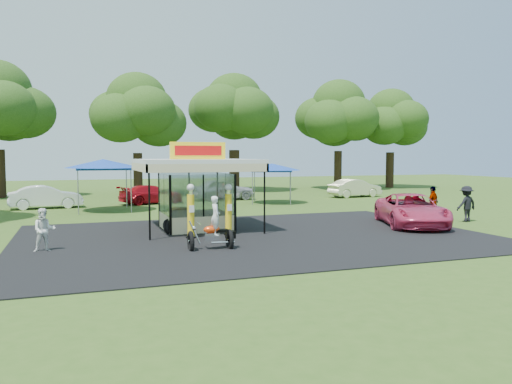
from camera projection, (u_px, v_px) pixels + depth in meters
ground at (273, 244)px, 19.97m from camera, size 120.00×120.00×0.00m
asphalt_apron at (256, 236)px, 21.85m from camera, size 20.00×14.00×0.04m
gas_station_kiosk at (196, 193)px, 23.85m from camera, size 5.40×5.40×4.18m
gas_pump_left at (191, 212)px, 21.24m from camera, size 0.44×0.44×2.35m
gas_pump_right at (228, 211)px, 22.09m from camera, size 0.43×0.43×2.30m
motorcycle at (214, 228)px, 18.75m from camera, size 1.80×0.91×2.12m
spare_tires at (171, 227)px, 22.42m from camera, size 0.91×0.82×0.74m
a_frame_sign at (445, 222)px, 23.52m from camera, size 0.52×0.55×0.87m
kiosk_car at (186, 215)px, 26.01m from camera, size 2.82×1.13×0.96m
pink_sedan at (411, 210)px, 25.09m from camera, size 4.69×6.44×1.63m
spectator_west at (44, 230)px, 18.34m from camera, size 0.85×0.69×1.62m
spectator_east_a at (466, 204)px, 26.75m from camera, size 1.31×0.84×1.93m
spectator_east_b at (433, 203)px, 27.70m from camera, size 1.18×0.89×1.85m
bg_car_a at (46, 197)px, 33.59m from camera, size 4.82×2.10×1.54m
bg_car_b at (151, 194)px, 36.88m from camera, size 5.12×3.23×1.38m
bg_car_c at (223, 189)px, 40.04m from camera, size 5.15×2.23×1.73m
bg_car_e at (355, 188)px, 42.90m from camera, size 4.81×2.10×1.54m
tent_west at (103, 164)px, 31.83m from camera, size 4.77×4.77×3.33m
tent_east at (272, 167)px, 37.13m from camera, size 4.25×4.25×2.97m
oak_far_c at (137, 119)px, 44.82m from camera, size 9.12×9.12×10.75m
oak_far_d at (234, 118)px, 49.75m from camera, size 9.63×9.63×11.46m
oak_far_e at (338, 121)px, 52.56m from camera, size 9.47×9.47×11.28m
oak_far_f at (391, 126)px, 55.35m from camera, size 8.89×8.89×10.71m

